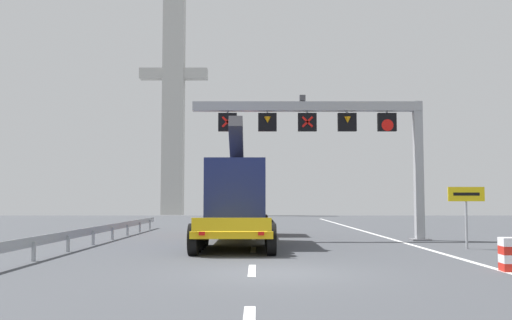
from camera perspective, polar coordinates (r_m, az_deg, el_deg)
The scene contains 8 objects.
ground at distance 15.02m, azimuth 1.96°, elevation -11.36°, with size 112.00×112.00×0.00m, color #424449.
lane_markings at distance 44.51m, azimuth 0.11°, elevation -6.54°, with size 0.20×73.76×0.01m.
edge_line_right at distance 27.77m, azimuth 14.22°, elevation -7.89°, with size 0.20×63.00×0.01m, color silver.
overhead_lane_gantry at distance 27.36m, azimuth 8.37°, elevation 3.25°, with size 11.28×0.90×6.95m.
heavy_haul_truck_yellow at distance 26.94m, azimuth -1.52°, elevation -3.91°, with size 3.03×14.06×5.30m.
exit_sign_yellow at distance 23.64m, azimuth 20.76°, elevation -3.98°, with size 1.43×0.15×2.43m.
guardrail_left at distance 26.75m, azimuth -15.04°, elevation -6.83°, with size 0.13×25.77×0.76m.
bridge_pylon_distant at distance 76.05m, azimuth -8.10°, elevation 6.22°, with size 9.00×2.00×30.19m.
Camera 1 is at (-0.44, -14.89, 1.90)m, focal length 39.51 mm.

